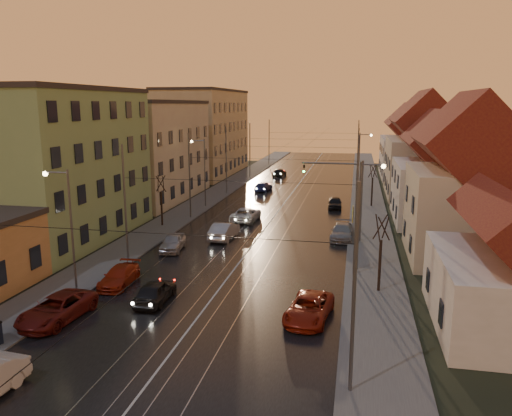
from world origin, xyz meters
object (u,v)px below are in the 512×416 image
Objects in this scene: parked_left_3 at (173,242)px; parked_right_1 at (342,232)px; street_lamp_3 at (361,155)px; driving_car_0 at (155,291)px; driving_car_1 at (224,231)px; driving_car_2 at (246,214)px; parked_right_2 at (335,203)px; parked_left_1 at (57,309)px; driving_car_3 at (263,187)px; street_lamp_1 at (364,206)px; parked_left_2 at (119,276)px; driving_car_4 at (279,172)px; parked_right_0 at (309,308)px; street_lamp_2 at (202,166)px; traffic_light_mast at (350,190)px; street_lamp_0 at (67,219)px.

parked_left_3 reaches higher than parked_right_1.
street_lamp_3 is 1.95× the size of driving_car_0.
driving_car_2 is (0.38, 7.32, -0.07)m from driving_car_1.
driving_car_1 is at bearing -122.87° from parked_right_2.
parked_left_1 reaches higher than parked_right_1.
parked_left_1 is 1.08× the size of parked_right_1.
driving_car_3 is at bearing 90.69° from parked_left_1.
driving_car_2 is (-11.67, 14.02, -4.18)m from street_lamp_1.
parked_left_1 is at bearing 38.11° from driving_car_0.
parked_right_1 is at bearing 42.80° from parked_left_2.
parked_right_2 is (13.80, 34.20, -0.05)m from parked_left_1.
parked_right_0 is (10.40, -56.11, -0.02)m from driving_car_4.
driving_car_3 is at bearing -84.50° from driving_car_1.
street_lamp_3 is 2.09× the size of parked_right_2.
parked_right_2 is at bearing -117.76° from driving_car_1.
driving_car_2 is at bearing 100.80° from driving_car_4.
street_lamp_2 is 26.51m from parked_left_2.
street_lamp_3 is 14.45m from driving_car_3.
parked_left_2 is at bearing -101.62° from parked_left_3.
street_lamp_1 reaches higher than driving_car_4.
street_lamp_1 is 2.09× the size of parked_right_2.
street_lamp_2 is 1.57× the size of driving_car_2.
parked_left_2 is 0.91× the size of parked_right_1.
parked_left_3 is (-2.01, -29.88, 0.07)m from driving_car_3.
street_lamp_1 is 1.70× the size of parked_right_1.
parked_right_0 is 17.79m from parked_right_1.
street_lamp_3 reaches higher than parked_right_0.
parked_right_1 is (14.26, 14.81, 0.06)m from parked_left_2.
driving_car_3 is 0.91× the size of parked_right_0.
traffic_light_mast is 1.51× the size of parked_right_0.
street_lamp_2 is 20.47m from parked_right_1.
driving_car_2 is at bearing 129.77° from street_lamp_1.
driving_car_0 is at bearing -124.54° from traffic_light_mast.
driving_car_3 is at bearing 119.17° from parked_right_1.
driving_car_2 reaches higher than parked_left_1.
street_lamp_2 is 20.89m from traffic_light_mast.
parked_right_1 is (-1.63, 8.75, -4.20)m from street_lamp_1.
street_lamp_3 is at bearing 41.31° from street_lamp_2.
traffic_light_mast reaches higher than parked_left_3.
street_lamp_0 reaches higher than driving_car_0.
parked_left_3 is (-15.30, 2.38, -4.19)m from street_lamp_1.
parked_left_1 is at bearing -103.24° from parked_left_3.
street_lamp_0 is at bearing -136.90° from traffic_light_mast.
parked_right_2 reaches higher than driving_car_3.
parked_left_1 is (-15.59, -19.95, -3.89)m from traffic_light_mast.
driving_car_4 is at bearing 83.93° from parked_left_2.
street_lamp_3 reaches higher than parked_right_2.
driving_car_4 is at bearing 110.28° from parked_right_2.
parked_right_2 is (-2.90, -13.75, -4.23)m from street_lamp_3.
driving_car_4 is (-12.20, 39.12, -3.92)m from traffic_light_mast.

